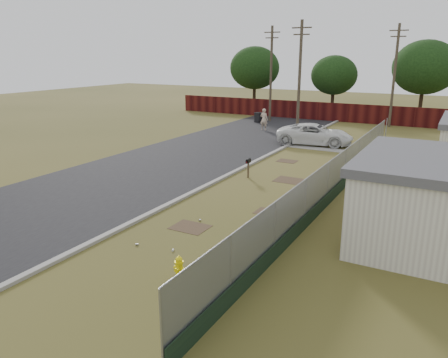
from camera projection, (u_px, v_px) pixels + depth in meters
The scene contains 12 objects.
ground at pixel (262, 195), 20.74m from camera, with size 120.00×120.00×0.00m, color brown.
street at pixel (221, 149), 30.64m from camera, with size 15.10×60.00×0.12m.
chainlink_fence at pixel (334, 183), 19.93m from camera, with size 0.10×27.06×2.02m.
privacy_fence at pixel (309, 110), 44.31m from camera, with size 30.00×0.12×1.80m, color #4B1310.
utility_poles at pixel (321, 74), 38.53m from camera, with size 12.60×8.24×9.00m.
horizon_trees at pixel (380, 75), 38.89m from camera, with size 33.32×31.94×7.78m.
fire_hydrant at pixel (179, 268), 12.92m from camera, with size 0.35×0.34×0.77m.
mailbox at pixel (248, 163), 23.46m from camera, with size 0.19×0.46×1.06m.
pickup_truck at pixel (315, 134), 32.07m from camera, with size 2.53×5.48×1.52m, color white.
pedestrian at pixel (264, 119), 38.04m from camera, with size 0.69×0.45×1.90m, color beige.
trash_bin at pixel (258, 117), 42.50m from camera, with size 0.72×0.79×0.95m.
scattered_litter at pixel (234, 212), 18.39m from camera, with size 2.93×11.86×0.07m.
Camera 1 is at (7.94, -18.13, 6.49)m, focal length 35.00 mm.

